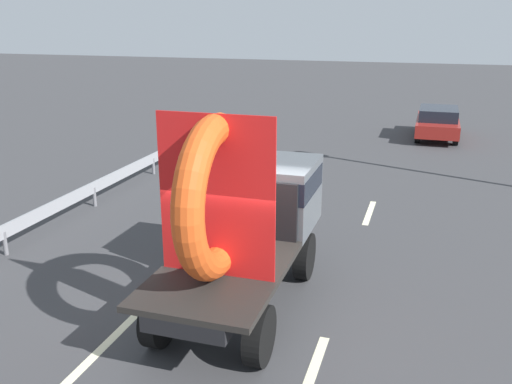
{
  "coord_description": "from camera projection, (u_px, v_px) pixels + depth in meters",
  "views": [
    {
      "loc": [
        3.15,
        -8.59,
        5.11
      ],
      "look_at": [
        0.13,
        0.98,
        1.93
      ],
      "focal_mm": 38.88,
      "sensor_mm": 36.0,
      "label": 1
    }
  ],
  "objects": [
    {
      "name": "distant_sedan",
      "position": [
        438.0,
        122.0,
        24.31
      ],
      "size": [
        1.77,
        4.12,
        1.34
      ],
      "color": "black",
      "rests_on": "ground_plane"
    },
    {
      "name": "ground_plane",
      "position": [
        233.0,
        306.0,
        10.26
      ],
      "size": [
        120.0,
        120.0,
        0.0
      ],
      "primitive_type": "plane",
      "color": "#38383A"
    },
    {
      "name": "guardrail",
      "position": [
        54.0,
        208.0,
        13.92
      ],
      "size": [
        0.1,
        14.13,
        0.71
      ],
      "color": "gray",
      "rests_on": "ground_plane"
    },
    {
      "name": "lane_dash_left_near",
      "position": [
        107.0,
        343.0,
        9.08
      ],
      "size": [
        0.16,
        2.98,
        0.01
      ],
      "primitive_type": "cube",
      "rotation": [
        0.0,
        0.0,
        1.57
      ],
      "color": "beige",
      "rests_on": "ground_plane"
    },
    {
      "name": "lane_dash_left_far",
      "position": [
        252.0,
        201.0,
        16.11
      ],
      "size": [
        0.16,
        2.14,
        0.01
      ],
      "primitive_type": "cube",
      "rotation": [
        0.0,
        0.0,
        1.57
      ],
      "color": "beige",
      "rests_on": "ground_plane"
    },
    {
      "name": "lane_dash_right_near",
      "position": [
        310.0,
        379.0,
        8.17
      ],
      "size": [
        0.16,
        2.34,
        0.01
      ],
      "primitive_type": "cube",
      "rotation": [
        0.0,
        0.0,
        1.57
      ],
      "color": "beige",
      "rests_on": "ground_plane"
    },
    {
      "name": "lane_dash_right_far",
      "position": [
        369.0,
        213.0,
        15.14
      ],
      "size": [
        0.16,
        2.0,
        0.01
      ],
      "primitive_type": "cube",
      "rotation": [
        0.0,
        0.0,
        1.57
      ],
      "color": "beige",
      "rests_on": "ground_plane"
    },
    {
      "name": "flatbed_truck",
      "position": [
        247.0,
        211.0,
        10.1
      ],
      "size": [
        2.02,
        4.92,
        3.76
      ],
      "color": "black",
      "rests_on": "ground_plane"
    }
  ]
}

